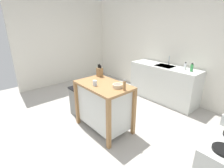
% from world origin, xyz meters
% --- Properties ---
extents(ground_plane, '(6.59, 6.59, 0.00)m').
position_xyz_m(ground_plane, '(0.00, 0.00, 0.00)').
color(ground_plane, '#ADA8A0').
rests_on(ground_plane, ground).
extents(wall_back, '(5.59, 0.10, 2.60)m').
position_xyz_m(wall_back, '(0.00, 2.47, 1.30)').
color(wall_back, silver).
rests_on(wall_back, ground).
extents(wall_left, '(0.10, 3.07, 2.60)m').
position_xyz_m(wall_left, '(-2.79, 0.94, 1.30)').
color(wall_left, silver).
rests_on(wall_left, ground).
extents(kitchen_island, '(1.02, 0.63, 0.90)m').
position_xyz_m(kitchen_island, '(0.17, 0.18, 0.50)').
color(kitchen_island, '#9E7042').
rests_on(kitchen_island, ground).
extents(knife_block, '(0.11, 0.09, 0.25)m').
position_xyz_m(knife_block, '(-0.22, 0.39, 0.99)').
color(knife_block, olive).
rests_on(knife_block, kitchen_island).
extents(bowl_ceramic_wide, '(0.17, 0.17, 0.06)m').
position_xyz_m(bowl_ceramic_wide, '(0.46, 0.24, 0.94)').
color(bowl_ceramic_wide, beige).
rests_on(bowl_ceramic_wide, kitchen_island).
extents(drinking_cup, '(0.07, 0.07, 0.09)m').
position_xyz_m(drinking_cup, '(0.14, 0.02, 0.95)').
color(drinking_cup, silver).
rests_on(drinking_cup, kitchen_island).
extents(pepper_grinder, '(0.04, 0.04, 0.18)m').
position_xyz_m(pepper_grinder, '(0.61, 0.25, 0.99)').
color(pepper_grinder, '#9E7042').
rests_on(pepper_grinder, kitchen_island).
extents(trash_bin, '(0.36, 0.28, 0.63)m').
position_xyz_m(trash_bin, '(-0.58, 0.08, 0.32)').
color(trash_bin, slate).
rests_on(trash_bin, ground).
extents(sink_counter, '(1.72, 0.60, 0.90)m').
position_xyz_m(sink_counter, '(0.17, 2.12, 0.45)').
color(sink_counter, silver).
rests_on(sink_counter, ground).
extents(sink_faucet, '(0.02, 0.02, 0.22)m').
position_xyz_m(sink_faucet, '(0.17, 2.26, 1.01)').
color(sink_faucet, '#B7BCC1').
rests_on(sink_faucet, sink_counter).
extents(bottle_hand_soap, '(0.06, 0.06, 0.18)m').
position_xyz_m(bottle_hand_soap, '(0.82, 2.10, 0.99)').
color(bottle_hand_soap, green).
rests_on(bottle_hand_soap, sink_counter).
extents(bottle_dish_soap, '(0.05, 0.05, 0.16)m').
position_xyz_m(bottle_dish_soap, '(0.64, 2.17, 0.98)').
color(bottle_dish_soap, white).
rests_on(bottle_dish_soap, sink_counter).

